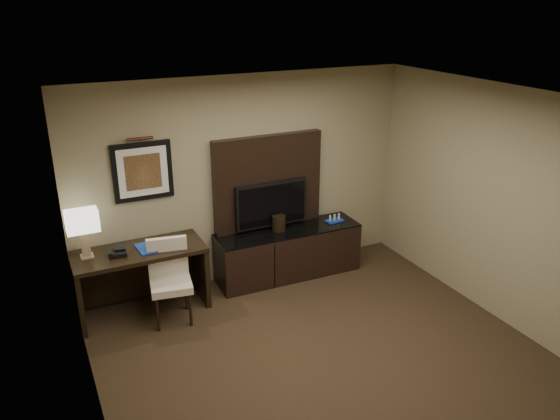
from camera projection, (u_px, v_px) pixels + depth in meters
floor at (343, 379)px, 5.46m from camera, size 4.50×5.00×0.01m
ceiling at (358, 110)px, 4.47m from camera, size 4.50×5.00×0.01m
wall_back at (245, 180)px, 7.05m from camera, size 4.50×0.01×2.70m
wall_left at (93, 317)px, 4.05m from camera, size 0.01×5.00×2.70m
wall_right at (527, 217)px, 5.88m from camera, size 0.01×5.00×2.70m
desk at (142, 281)px, 6.50m from camera, size 1.52×0.65×0.81m
credenza at (288, 252)px, 7.37m from camera, size 1.97×0.59×0.67m
tv_wall_panel at (268, 184)px, 7.16m from camera, size 1.50×0.12×1.30m
tv at (271, 204)px, 7.16m from camera, size 1.00×0.08×0.60m
artwork at (143, 171)px, 6.40m from camera, size 0.70×0.04×0.70m
picture_light at (140, 139)px, 6.22m from camera, size 0.04×0.04×0.30m
desk_chair at (171, 284)px, 6.28m from camera, size 0.55×0.60×0.96m
table_lamp at (84, 233)px, 6.07m from camera, size 0.41×0.30×0.59m
desk_phone at (118, 251)px, 6.20m from camera, size 0.22×0.21×0.10m
blue_folder at (148, 248)px, 6.38m from camera, size 0.27×0.35×0.02m
book at (152, 239)px, 6.38m from camera, size 0.16×0.06×0.22m
ice_bucket at (279, 223)px, 7.19m from camera, size 0.23×0.23×0.20m
minibar_tray at (334, 218)px, 7.49m from camera, size 0.25×0.16×0.09m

